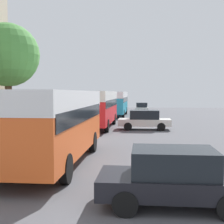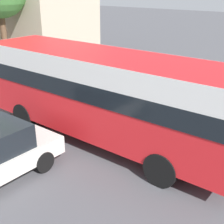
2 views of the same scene
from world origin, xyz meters
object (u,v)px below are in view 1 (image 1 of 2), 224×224
(car_crossing, at_px, (142,107))
(pedestrian_near_curb, at_px, (100,106))
(pedestrian_walking_away, at_px, (39,122))
(bus_third_in_line, at_px, (115,100))
(car_far_curb, at_px, (173,177))
(car_distant, at_px, (144,120))
(bus_lead, at_px, (54,116))
(bus_following, at_px, (98,104))

(car_crossing, relative_size, pedestrian_near_curb, 2.42)
(pedestrian_walking_away, bearing_deg, pedestrian_near_curb, 88.80)
(bus_third_in_line, height_order, car_crossing, bus_third_in_line)
(car_far_curb, height_order, pedestrian_near_curb, pedestrian_near_curb)
(car_distant, xyz_separation_m, pedestrian_near_curb, (-6.62, 21.39, 0.21))
(car_crossing, distance_m, pedestrian_walking_away, 27.89)
(bus_lead, xyz_separation_m, car_crossing, (3.61, 34.76, -1.22))
(bus_following, height_order, car_crossing, bus_following)
(bus_lead, height_order, car_far_curb, bus_lead)
(car_far_curb, distance_m, pedestrian_near_curb, 39.28)
(bus_lead, xyz_separation_m, car_far_curb, (4.49, -4.52, -1.21))
(bus_lead, height_order, pedestrian_walking_away, bus_lead)
(bus_following, xyz_separation_m, car_distant, (3.94, -0.90, -1.21))
(car_far_curb, distance_m, car_distant, 17.22)
(car_crossing, distance_m, pedestrian_near_curb, 6.42)
(bus_following, bearing_deg, car_far_curb, -75.81)
(car_far_curb, bearing_deg, pedestrian_near_curb, 10.65)
(car_far_curb, xyz_separation_m, pedestrian_walking_away, (-7.81, 12.27, 0.24))
(car_distant, bearing_deg, pedestrian_near_curb, 17.20)
(bus_lead, height_order, pedestrian_near_curb, bus_lead)
(bus_third_in_line, bearing_deg, car_distant, -76.08)
(bus_following, xyz_separation_m, car_crossing, (3.70, 21.17, -1.24))
(car_crossing, height_order, car_far_curb, car_far_curb)
(bus_following, distance_m, car_crossing, 21.53)
(bus_following, distance_m, car_distant, 4.22)
(pedestrian_near_curb, distance_m, pedestrian_walking_away, 26.33)
(bus_lead, relative_size, car_crossing, 2.24)
(bus_following, bearing_deg, pedestrian_near_curb, 97.45)
(car_distant, xyz_separation_m, pedestrian_walking_away, (-7.18, -4.94, 0.22))
(car_crossing, height_order, car_distant, car_distant)
(pedestrian_near_curb, bearing_deg, bus_following, -82.55)
(bus_lead, bearing_deg, bus_following, 90.37)
(car_far_curb, bearing_deg, car_crossing, 1.28)
(bus_lead, xyz_separation_m, bus_following, (-0.09, 13.59, 0.03))
(car_crossing, xyz_separation_m, car_far_curb, (0.88, -39.29, 0.01))
(car_far_curb, bearing_deg, pedestrian_walking_away, 32.47)
(bus_third_in_line, relative_size, pedestrian_walking_away, 6.03)
(bus_third_in_line, relative_size, car_distant, 2.43)
(bus_following, relative_size, bus_third_in_line, 0.95)
(car_far_curb, bearing_deg, car_distant, 2.11)
(pedestrian_walking_away, bearing_deg, car_far_curb, -57.53)
(bus_lead, bearing_deg, pedestrian_walking_away, 113.19)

